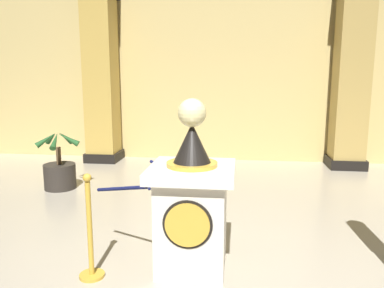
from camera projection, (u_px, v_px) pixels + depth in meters
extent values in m
cube|color=tan|center=(222.00, 75.00, 8.45)|extent=(12.97, 0.16, 3.78)
cube|color=silver|center=(192.00, 223.00, 3.78)|extent=(0.65, 0.65, 0.94)
cube|color=silver|center=(192.00, 171.00, 3.68)|extent=(0.82, 0.82, 0.10)
cylinder|color=gold|center=(187.00, 225.00, 3.42)|extent=(0.41, 0.03, 0.41)
cylinder|color=black|center=(187.00, 225.00, 3.43)|extent=(0.46, 0.01, 0.46)
cylinder|color=gold|center=(192.00, 164.00, 3.67)|extent=(0.49, 0.49, 0.04)
cone|color=black|center=(192.00, 143.00, 3.63)|extent=(0.36, 0.36, 0.38)
cylinder|color=gold|center=(192.00, 124.00, 3.60)|extent=(0.03, 0.03, 0.07)
sphere|color=beige|center=(192.00, 113.00, 3.58)|extent=(0.27, 0.27, 0.27)
cylinder|color=gold|center=(195.00, 228.00, 4.80)|extent=(0.24, 0.24, 0.03)
cylinder|color=gold|center=(195.00, 192.00, 4.72)|extent=(0.05, 0.05, 0.96)
sphere|color=gold|center=(195.00, 151.00, 4.63)|extent=(0.08, 0.08, 0.08)
cylinder|color=gold|center=(92.00, 275.00, 3.67)|extent=(0.24, 0.24, 0.03)
cylinder|color=gold|center=(90.00, 230.00, 3.59)|extent=(0.05, 0.05, 0.94)
sphere|color=gold|center=(87.00, 178.00, 3.50)|extent=(0.08, 0.08, 0.08)
cylinder|color=#141947|center=(174.00, 174.00, 4.38)|extent=(0.66, 0.46, 0.22)
cylinder|color=#141947|center=(121.00, 189.00, 3.82)|extent=(0.66, 0.46, 0.22)
sphere|color=#141947|center=(149.00, 189.00, 4.11)|extent=(0.04, 0.04, 0.04)
cube|color=black|center=(104.00, 156.00, 8.61)|extent=(0.71, 0.71, 0.20)
cube|color=gold|center=(101.00, 78.00, 8.31)|extent=(0.62, 0.62, 3.63)
cube|color=black|center=(345.00, 162.00, 7.99)|extent=(0.72, 0.72, 0.20)
cube|color=tan|center=(351.00, 79.00, 7.68)|extent=(0.62, 0.62, 3.63)
cylinder|color=#2D2823|center=(60.00, 176.00, 6.48)|extent=(0.52, 0.52, 0.42)
cylinder|color=brown|center=(59.00, 156.00, 6.42)|extent=(0.08, 0.08, 0.29)
cone|color=#265928|center=(68.00, 139.00, 6.36)|extent=(0.37, 0.14, 0.26)
cone|color=#265928|center=(65.00, 137.00, 6.53)|extent=(0.19, 0.35, 0.31)
cone|color=#265928|center=(51.00, 138.00, 6.48)|extent=(0.35, 0.28, 0.28)
cone|color=#265928|center=(46.00, 140.00, 6.30)|extent=(0.35, 0.27, 0.30)
cone|color=#265928|center=(55.00, 141.00, 6.19)|extent=(0.16, 0.35, 0.31)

